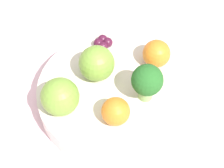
% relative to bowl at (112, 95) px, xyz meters
% --- Properties ---
extents(ground_plane, '(6.00, 6.00, 0.00)m').
position_rel_bowl_xyz_m(ground_plane, '(0.00, 0.00, -0.04)').
color(ground_plane, gray).
extents(table_surface, '(1.20, 1.20, 0.02)m').
position_rel_bowl_xyz_m(table_surface, '(0.00, 0.00, -0.03)').
color(table_surface, silver).
rests_on(table_surface, ground_plane).
extents(bowl, '(0.22, 0.22, 0.04)m').
position_rel_bowl_xyz_m(bowl, '(0.00, 0.00, 0.00)').
color(bowl, silver).
rests_on(bowl, table_surface).
extents(broccoli, '(0.04, 0.04, 0.06)m').
position_rel_bowl_xyz_m(broccoli, '(-0.05, 0.01, 0.06)').
color(broccoli, '#8CB76B').
rests_on(broccoli, bowl).
extents(apple_red, '(0.05, 0.05, 0.05)m').
position_rel_bowl_xyz_m(apple_red, '(0.03, -0.02, 0.05)').
color(apple_red, olive).
rests_on(apple_red, bowl).
extents(apple_green, '(0.05, 0.05, 0.05)m').
position_rel_bowl_xyz_m(apple_green, '(0.07, 0.04, 0.05)').
color(apple_green, olive).
rests_on(apple_green, bowl).
extents(orange_front, '(0.04, 0.04, 0.04)m').
position_rel_bowl_xyz_m(orange_front, '(-0.01, 0.05, 0.04)').
color(orange_front, orange).
rests_on(orange_front, bowl).
extents(orange_back, '(0.04, 0.04, 0.04)m').
position_rel_bowl_xyz_m(orange_back, '(-0.06, -0.06, 0.04)').
color(orange_back, orange).
rests_on(orange_back, bowl).
extents(grape_cluster, '(0.03, 0.03, 0.02)m').
position_rel_bowl_xyz_m(grape_cluster, '(0.02, -0.08, 0.03)').
color(grape_cluster, '#47142D').
rests_on(grape_cluster, bowl).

